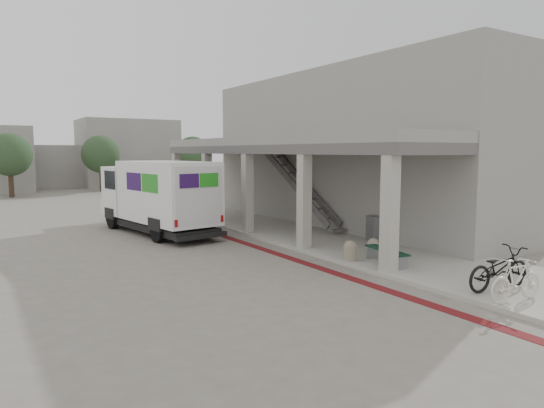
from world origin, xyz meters
TOP-DOWN VIEW (x-y plane):
  - ground at (0.00, 0.00)m, footprint 120.00×120.00m
  - bike_lane_stripe at (1.00, 2.00)m, footprint 0.35×40.00m
  - sidewalk at (4.00, 0.00)m, footprint 4.40×28.00m
  - transit_building at (6.83, 4.50)m, footprint 7.60×17.00m
  - distant_backdrop at (-2.84, 35.89)m, footprint 28.00×10.00m
  - tree_left at (-5.00, 28.00)m, footprint 3.20×3.20m
  - tree_mid at (2.00, 30.00)m, footprint 3.20×3.20m
  - tree_right at (10.00, 29.00)m, footprint 3.20×3.20m
  - fedex_truck at (-1.01, 6.66)m, footprint 3.15×7.33m
  - bench at (2.73, -2.81)m, footprint 0.71×1.84m
  - bollard_near at (3.15, -1.81)m, footprint 0.38×0.38m
  - bollard_far at (2.10, -1.91)m, footprint 0.41×0.41m
  - utility_cabinet at (5.00, 0.06)m, footprint 0.53×0.64m
  - bicycle_black at (3.00, -6.21)m, footprint 2.03×0.87m
  - bicycle_cream at (2.50, -6.95)m, footprint 1.64×0.62m

SIDE VIEW (x-z plane):
  - ground at x=0.00m, z-range 0.00..0.00m
  - bike_lane_stripe at x=1.00m, z-range 0.00..0.01m
  - sidewalk at x=4.00m, z-range 0.00..0.12m
  - bollard_near at x=3.15m, z-range 0.12..0.69m
  - bench at x=2.73m, z-range 0.21..0.63m
  - bollard_far at x=2.10m, z-range 0.12..0.74m
  - utility_cabinet at x=5.00m, z-range 0.12..1.05m
  - bicycle_cream at x=2.50m, z-range 0.12..1.08m
  - bicycle_black at x=3.00m, z-range 0.12..1.16m
  - fedex_truck at x=-1.01m, z-range 0.10..3.13m
  - distant_backdrop at x=-2.84m, z-range -0.55..5.95m
  - tree_left at x=-5.00m, z-range 0.78..5.58m
  - tree_mid at x=2.00m, z-range 0.78..5.58m
  - tree_right at x=10.00m, z-range 0.78..5.58m
  - transit_building at x=6.83m, z-range -0.10..6.90m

